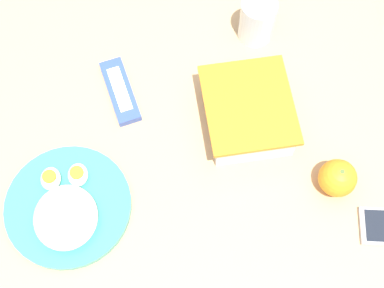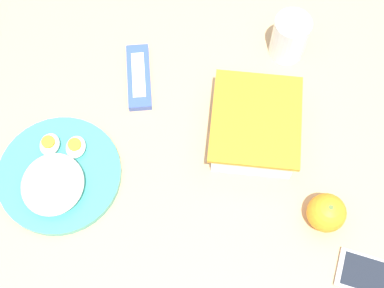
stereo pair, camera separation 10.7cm
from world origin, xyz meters
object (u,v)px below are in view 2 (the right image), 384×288
rice_plate (57,176)px  cell_phone (370,276)px  candy_bar (139,77)px  food_container (254,127)px  orange_fruit (326,213)px  drinking_glass (290,37)px

rice_plate → cell_phone: 0.63m
candy_bar → food_container: bearing=67.6°
food_container → orange_fruit: 0.22m
candy_bar → cell_phone: bearing=52.6°
orange_fruit → rice_plate: 0.53m
food_container → candy_bar: food_container is taller
rice_plate → drinking_glass: size_ratio=2.34×
candy_bar → orange_fruit: bearing=56.0°
rice_plate → drinking_glass: (-0.35, 0.44, 0.03)m
candy_bar → cell_phone: candy_bar is taller
food_container → rice_plate: bearing=-69.4°
candy_bar → cell_phone: (0.37, 0.49, -0.00)m
food_container → orange_fruit: (0.17, 0.15, 0.00)m
food_container → rice_plate: food_container is taller
orange_fruit → candy_bar: 0.48m
food_container → candy_bar: size_ratio=1.24×
candy_bar → drinking_glass: (-0.11, 0.32, 0.04)m
orange_fruit → candy_bar: orange_fruit is taller
cell_phone → food_container: bearing=-138.9°
orange_fruit → cell_phone: orange_fruit is taller
food_container → drinking_glass: 0.22m
candy_bar → drinking_glass: drinking_glass is taller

